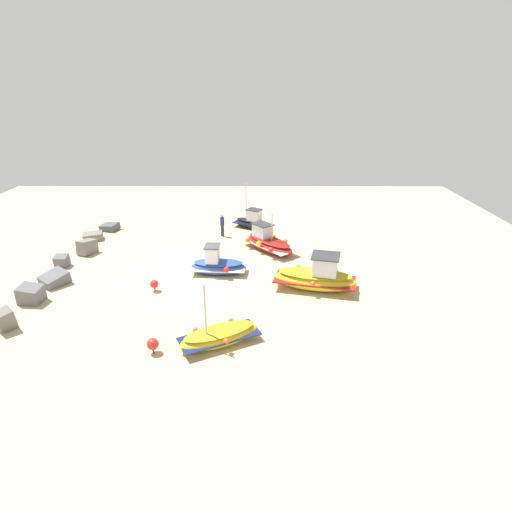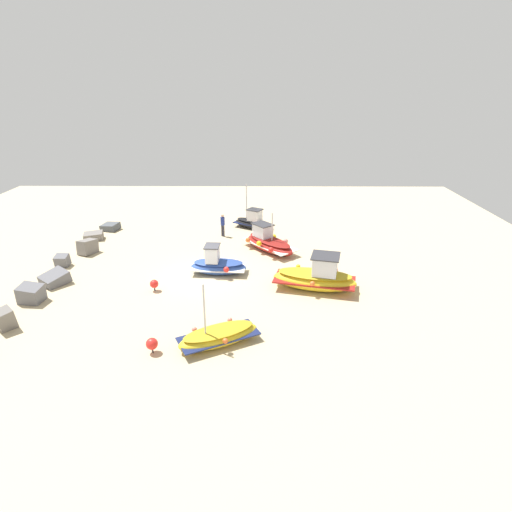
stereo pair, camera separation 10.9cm
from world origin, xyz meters
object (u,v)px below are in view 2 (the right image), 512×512
object	(u,v)px
fishing_boat_3	(253,222)
mooring_buoy_1	(154,284)
fishing_boat_0	(316,277)
mooring_buoy_0	(152,344)
fishing_boat_2	(219,336)
fishing_boat_1	(269,242)
person_walking	(223,224)
fishing_boat_4	(218,265)

from	to	relation	value
fishing_boat_3	mooring_buoy_1	distance (m)	12.41
fishing_boat_0	mooring_buoy_0	world-z (taller)	fishing_boat_0
fishing_boat_0	fishing_boat_2	xyz separation A→B (m)	(-5.53, 5.00, -0.31)
fishing_boat_1	fishing_boat_3	xyz separation A→B (m)	(4.84, 1.17, -0.03)
mooring_buoy_1	person_walking	bearing A→B (deg)	-18.54
fishing_boat_4	person_walking	world-z (taller)	fishing_boat_4
fishing_boat_2	mooring_buoy_0	bearing A→B (deg)	167.11
fishing_boat_0	fishing_boat_2	size ratio (longest dim) A/B	1.28
mooring_buoy_0	mooring_buoy_1	xyz separation A→B (m)	(5.89, 1.28, -0.02)
fishing_boat_3	mooring_buoy_0	bearing A→B (deg)	-72.69
fishing_boat_1	person_walking	world-z (taller)	fishing_boat_1
fishing_boat_1	fishing_boat_4	size ratio (longest dim) A/B	1.28
fishing_boat_3	fishing_boat_4	size ratio (longest dim) A/B	1.02
fishing_boat_4	person_walking	bearing A→B (deg)	-84.52
fishing_boat_1	fishing_boat_4	xyz separation A→B (m)	(-3.95, 3.19, -0.00)
fishing_boat_1	mooring_buoy_0	world-z (taller)	fishing_boat_1
fishing_boat_4	mooring_buoy_0	size ratio (longest dim) A/B	4.87
fishing_boat_0	person_walking	distance (m)	10.69
fishing_boat_1	mooring_buoy_1	size ratio (longest dim) A/B	6.60
fishing_boat_0	fishing_boat_4	xyz separation A→B (m)	(2.04, 5.75, -0.13)
person_walking	mooring_buoy_1	distance (m)	9.75
fishing_boat_4	mooring_buoy_1	size ratio (longest dim) A/B	5.17
fishing_boat_0	fishing_boat_1	size ratio (longest dim) A/B	1.12
fishing_boat_3	mooring_buoy_0	size ratio (longest dim) A/B	4.98
fishing_boat_1	person_walking	size ratio (longest dim) A/B	2.56
fishing_boat_0	fishing_boat_3	size ratio (longest dim) A/B	1.40
mooring_buoy_1	fishing_boat_0	bearing A→B (deg)	-87.65
person_walking	mooring_buoy_1	xyz separation A→B (m)	(-9.23, 3.10, -0.57)
fishing_boat_0	fishing_boat_4	bearing A→B (deg)	173.88
fishing_boat_4	mooring_buoy_1	xyz separation A→B (m)	(-2.41, 3.33, -0.13)
mooring_buoy_0	mooring_buoy_1	bearing A→B (deg)	12.24
fishing_boat_2	mooring_buoy_1	bearing A→B (deg)	100.77
fishing_boat_1	mooring_buoy_1	distance (m)	9.11
fishing_boat_2	mooring_buoy_1	world-z (taller)	fishing_boat_2
fishing_boat_1	mooring_buoy_0	xyz separation A→B (m)	(-12.25, 5.24, -0.11)
fishing_boat_2	fishing_boat_0	bearing A→B (deg)	20.31
fishing_boat_2	mooring_buoy_1	xyz separation A→B (m)	(5.15, 4.08, 0.04)
fishing_boat_0	mooring_buoy_0	size ratio (longest dim) A/B	6.99
fishing_boat_0	mooring_buoy_1	world-z (taller)	fishing_boat_0
fishing_boat_2	mooring_buoy_1	size ratio (longest dim) A/B	5.81
fishing_boat_3	fishing_boat_4	distance (m)	9.01
fishing_boat_2	fishing_boat_4	world-z (taller)	fishing_boat_2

